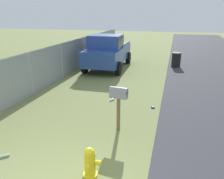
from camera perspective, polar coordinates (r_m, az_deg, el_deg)
fire_hydrant at (r=5.12m, az=-5.46°, el=-17.69°), size 0.45×0.41×0.69m
mailbox at (r=6.56m, az=1.65°, el=-1.63°), size 0.27×0.54×1.35m
pickup_truck at (r=14.26m, az=-1.10°, el=9.63°), size 4.92×2.34×2.09m
trash_bin at (r=15.33m, az=15.69°, el=7.16°), size 0.60×0.60×0.92m
fence_section at (r=13.71m, az=-9.79°, el=8.49°), size 19.55×0.07×1.83m
litter_bottle_far_scatter at (r=6.39m, az=-25.13°, el=-14.68°), size 0.20×0.21×0.07m
litter_bottle_by_mailbox at (r=9.17m, az=0.02°, el=-2.55°), size 0.23×0.16×0.07m
litter_can_near_hydrant at (r=8.59m, az=10.14°, el=-4.39°), size 0.09×0.13×0.07m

